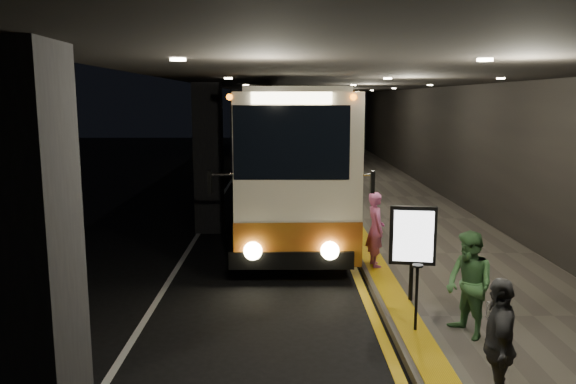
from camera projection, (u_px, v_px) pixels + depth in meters
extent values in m
plane|color=black|center=(253.00, 271.00, 13.01)|extent=(90.00, 90.00, 0.00)
cube|color=silver|center=(205.00, 223.00, 17.92)|extent=(0.12, 50.00, 0.01)
cube|color=gold|center=(334.00, 223.00, 17.96)|extent=(0.18, 50.00, 0.01)
cube|color=#514C44|center=(409.00, 221.00, 17.97)|extent=(4.50, 50.00, 0.15)
cube|color=gold|center=(350.00, 218.00, 17.94)|extent=(0.50, 50.00, 0.01)
cube|color=black|center=(484.00, 129.00, 17.51)|extent=(0.10, 50.00, 6.00)
cube|color=black|center=(24.00, 307.00, 4.74)|extent=(0.80, 0.80, 4.40)
cube|color=black|center=(209.00, 158.00, 16.57)|extent=(0.80, 0.80, 4.40)
cube|color=black|center=(239.00, 133.00, 28.41)|extent=(0.80, 0.80, 4.40)
cube|color=black|center=(341.00, 77.00, 17.21)|extent=(9.00, 50.00, 0.40)
cube|color=beige|center=(288.00, 152.00, 17.86)|extent=(2.97, 12.94, 3.65)
cube|color=#9C6B16|center=(288.00, 194.00, 18.08)|extent=(2.99, 12.96, 0.97)
cube|color=black|center=(291.00, 143.00, 11.34)|extent=(2.36, 0.11, 1.50)
cube|color=black|center=(291.00, 259.00, 11.83)|extent=(2.64, 0.31, 0.38)
cylinder|color=black|center=(241.00, 236.00, 14.11)|extent=(0.30, 1.07, 1.07)
cylinder|color=black|center=(338.00, 235.00, 14.13)|extent=(0.30, 1.07, 1.07)
cylinder|color=black|center=(256.00, 185.00, 22.37)|extent=(0.30, 1.07, 1.07)
cylinder|color=black|center=(318.00, 185.00, 22.39)|extent=(0.30, 1.07, 1.07)
sphere|color=#FFEAA5|center=(253.00, 251.00, 11.70)|extent=(0.39, 0.39, 0.39)
sphere|color=#FFEAA5|center=(330.00, 251.00, 11.71)|extent=(0.39, 0.39, 0.39)
cube|color=#FFF2BF|center=(292.00, 98.00, 11.19)|extent=(1.61, 0.09, 0.24)
cube|color=beige|center=(288.00, 135.00, 28.21)|extent=(2.77, 12.36, 3.49)
cube|color=#9C6B16|center=(288.00, 160.00, 28.42)|extent=(2.79, 12.38, 0.92)
cube|color=black|center=(290.00, 125.00, 21.98)|extent=(2.26, 0.10, 1.44)
cube|color=black|center=(290.00, 184.00, 22.45)|extent=(2.52, 0.29, 0.36)
cylinder|color=black|center=(263.00, 178.00, 24.62)|extent=(0.29, 1.03, 1.03)
cylinder|color=black|center=(315.00, 178.00, 24.64)|extent=(0.29, 1.03, 1.03)
cylinder|color=black|center=(267.00, 158.00, 32.52)|extent=(0.29, 1.03, 1.03)
cylinder|color=black|center=(307.00, 158.00, 32.54)|extent=(0.29, 1.03, 1.03)
cube|color=beige|center=(288.00, 121.00, 44.02)|extent=(3.06, 12.67, 3.57)
cube|color=#9C6B16|center=(288.00, 138.00, 44.24)|extent=(3.08, 12.69, 0.94)
cube|color=black|center=(289.00, 113.00, 37.65)|extent=(2.31, 0.14, 1.47)
cube|color=black|center=(289.00, 149.00, 38.13)|extent=(2.58, 0.34, 0.37)
cylinder|color=black|center=(272.00, 147.00, 40.35)|extent=(0.29, 1.05, 1.05)
cylinder|color=black|center=(305.00, 147.00, 40.38)|extent=(0.29, 1.05, 1.05)
cylinder|color=black|center=(274.00, 139.00, 48.43)|extent=(0.29, 1.05, 1.05)
cylinder|color=black|center=(301.00, 139.00, 48.45)|extent=(0.29, 1.05, 1.05)
imported|color=#CC5FA1|center=(376.00, 229.00, 12.73)|extent=(0.49, 0.67, 1.72)
imported|color=#3D6E3D|center=(469.00, 285.00, 8.93)|extent=(0.79, 0.97, 1.72)
imported|color=#414145|center=(498.00, 345.00, 6.77)|extent=(0.78, 1.10, 1.70)
cube|color=black|center=(494.00, 310.00, 9.75)|extent=(0.26, 0.14, 0.31)
cylinder|color=black|center=(411.00, 282.00, 10.62)|extent=(0.08, 0.08, 0.71)
cube|color=black|center=(413.00, 235.00, 10.47)|extent=(0.87, 0.23, 1.11)
cube|color=white|center=(413.00, 236.00, 10.42)|extent=(0.72, 0.13, 0.96)
cylinder|color=black|center=(416.00, 298.00, 9.20)|extent=(0.05, 0.05, 1.11)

